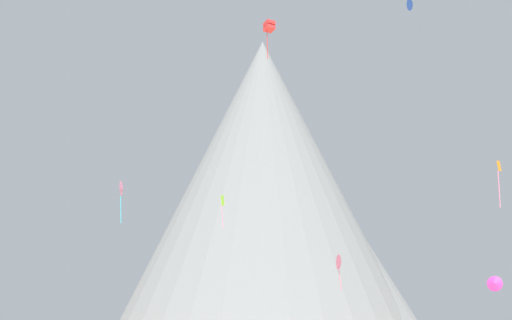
{
  "coord_description": "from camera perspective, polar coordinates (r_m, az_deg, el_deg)",
  "views": [
    {
      "loc": [
        3.82,
        -30.89,
        3.06
      ],
      "look_at": [
        -2.56,
        47.46,
        22.57
      ],
      "focal_mm": 45.22,
      "sensor_mm": 36.0,
      "label": 1
    }
  ],
  "objects": [
    {
      "name": "rock_massif",
      "position": [
        132.89,
        1.7,
        -3.14
      ],
      "size": [
        66.23,
        59.85,
        62.07
      ],
      "color": "slate",
      "rests_on": "ground_plane"
    },
    {
      "name": "kite_orange_mid",
      "position": [
        57.56,
        20.7,
        -1.31
      ],
      "size": [
        0.47,
        0.46,
        3.97
      ],
      "rotation": [
        0.0,
        0.0,
        0.1
      ],
      "color": "orange"
    },
    {
      "name": "kite_blue_high",
      "position": [
        72.67,
        13.49,
        13.23
      ],
      "size": [
        0.82,
        1.36,
        1.3
      ],
      "rotation": [
        0.0,
        0.0,
        1.88
      ],
      "color": "blue"
    },
    {
      "name": "kite_pink_mid",
      "position": [
        72.57,
        -11.76,
        -2.52
      ],
      "size": [
        0.39,
        1.7,
        4.76
      ],
      "rotation": [
        0.0,
        0.0,
        1.62
      ],
      "color": "pink"
    },
    {
      "name": "kite_lime_mid",
      "position": [
        78.75,
        -2.98,
        -4.03
      ],
      "size": [
        0.41,
        0.66,
        4.1
      ],
      "rotation": [
        0.0,
        0.0,
        3.43
      ],
      "color": "#8CD133"
    },
    {
      "name": "kite_red_high",
      "position": [
        77.77,
        1.18,
        11.72
      ],
      "size": [
        1.55,
        1.56,
        4.72
      ],
      "rotation": [
        0.0,
        0.0,
        3.76
      ],
      "color": "red"
    },
    {
      "name": "kite_magenta_low",
      "position": [
        74.27,
        20.35,
        -10.2
      ],
      "size": [
        1.71,
        1.17,
        1.67
      ],
      "rotation": [
        0.0,
        0.0,
        5.84
      ],
      "color": "#D1339E"
    },
    {
      "name": "kite_rainbow_low",
      "position": [
        70.43,
        7.44,
        -8.97
      ],
      "size": [
        0.85,
        1.68,
        3.81
      ],
      "rotation": [
        0.0,
        0.0,
        1.87
      ],
      "color": "#E5668C"
    }
  ]
}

